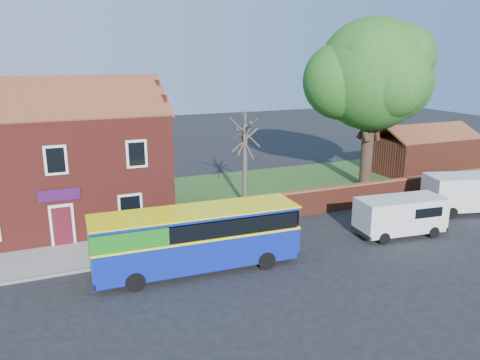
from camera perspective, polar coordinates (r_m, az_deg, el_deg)
name	(u,v)px	position (r m, az deg, el deg)	size (l,w,h in m)	color
ground	(245,284)	(20.79, 0.55, -12.60)	(120.00, 120.00, 0.00)	black
pavement	(66,258)	(24.61, -20.42, -8.91)	(18.00, 3.50, 0.12)	gray
kerb	(68,273)	(23.00, -20.19, -10.56)	(18.00, 0.15, 0.14)	slate
grass_strip	(331,182)	(37.42, 11.04, -0.25)	(26.00, 12.00, 0.04)	#426B28
shop_building	(55,166)	(29.10, -21.63, 1.54)	(12.30, 8.13, 10.50)	maroon
boundary_wall	(382,192)	(32.60, 16.92, -1.43)	(22.00, 0.38, 1.60)	maroon
outbuilding	(422,153)	(42.65, 21.29, 3.04)	(8.20, 5.06, 4.17)	maroon
bus	(190,237)	(21.50, -6.09, -6.94)	(9.51, 2.72, 2.88)	#0E209A
van_near	(400,214)	(27.17, 18.97, -3.99)	(5.02, 2.42, 2.13)	silver
van_far	(471,192)	(32.77, 26.31, -1.27)	(5.91, 3.63, 2.42)	silver
large_tree	(371,78)	(35.79, 15.71, 11.90)	(10.12, 8.01, 12.35)	black
bare_tree	(245,160)	(30.37, 0.60, 2.42)	(2.23, 2.66, 5.95)	#4C4238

